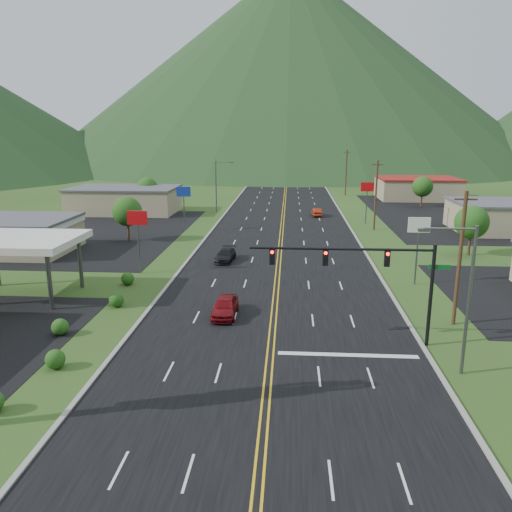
# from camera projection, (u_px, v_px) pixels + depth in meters

# --- Properties ---
(ground) EXTENTS (500.00, 500.00, 0.00)m
(ground) POSITION_uv_depth(u_px,v_px,m) (259.00, 477.00, 20.91)
(ground) COLOR #273E16
(ground) RESTS_ON ground
(road) EXTENTS (20.00, 460.00, 0.04)m
(road) POSITION_uv_depth(u_px,v_px,m) (259.00, 477.00, 20.91)
(road) COLOR black
(road) RESTS_ON ground
(curb_west) EXTENTS (0.30, 460.00, 0.14)m
(curb_west) POSITION_uv_depth(u_px,v_px,m) (25.00, 466.00, 21.58)
(curb_west) COLOR gray
(curb_west) RESTS_ON ground
(curb_east) EXTENTS (0.30, 460.00, 0.14)m
(curb_east) POSITION_uv_depth(u_px,v_px,m) (508.00, 488.00, 20.24)
(curb_east) COLOR gray
(curb_east) RESTS_ON ground
(traffic_signal) EXTENTS (13.10, 0.43, 7.00)m
(traffic_signal) POSITION_uv_depth(u_px,v_px,m) (371.00, 268.00, 32.72)
(traffic_signal) COLOR black
(traffic_signal) RESTS_ON ground
(streetlight_east) EXTENTS (3.28, 0.25, 9.00)m
(streetlight_east) POSITION_uv_depth(u_px,v_px,m) (464.00, 291.00, 28.58)
(streetlight_east) COLOR #59595E
(streetlight_east) RESTS_ON ground
(streetlight_west) EXTENTS (3.28, 0.25, 9.00)m
(streetlight_west) POSITION_uv_depth(u_px,v_px,m) (218.00, 183.00, 88.14)
(streetlight_west) COLOR #59595E
(streetlight_west) RESTS_ON ground
(gas_canopy) EXTENTS (10.00, 8.00, 5.30)m
(gas_canopy) POSITION_uv_depth(u_px,v_px,m) (18.00, 242.00, 42.45)
(gas_canopy) COLOR white
(gas_canopy) RESTS_ON ground
(building_west_mid) EXTENTS (14.40, 10.40, 4.10)m
(building_west_mid) POSITION_uv_depth(u_px,v_px,m) (10.00, 233.00, 59.23)
(building_west_mid) COLOR tan
(building_west_mid) RESTS_ON ground
(building_west_far) EXTENTS (18.40, 11.40, 4.50)m
(building_west_far) POSITION_uv_depth(u_px,v_px,m) (125.00, 200.00, 87.99)
(building_west_far) COLOR tan
(building_west_far) RESTS_ON ground
(building_east_mid) EXTENTS (14.40, 11.40, 4.30)m
(building_east_mid) POSITION_uv_depth(u_px,v_px,m) (505.00, 216.00, 71.48)
(building_east_mid) COLOR tan
(building_east_mid) RESTS_ON ground
(building_east_far) EXTENTS (16.40, 12.40, 4.50)m
(building_east_far) POSITION_uv_depth(u_px,v_px,m) (417.00, 188.00, 105.59)
(building_east_far) COLOR tan
(building_east_far) RESTS_ON ground
(pole_sign_west_a) EXTENTS (2.00, 0.18, 6.40)m
(pole_sign_west_a) POSITION_uv_depth(u_px,v_px,m) (138.00, 224.00, 49.62)
(pole_sign_west_a) COLOR #59595E
(pole_sign_west_a) RESTS_ON ground
(pole_sign_west_b) EXTENTS (2.00, 0.18, 6.40)m
(pole_sign_west_b) POSITION_uv_depth(u_px,v_px,m) (184.00, 196.00, 70.91)
(pole_sign_west_b) COLOR #59595E
(pole_sign_west_b) RESTS_ON ground
(pole_sign_east_a) EXTENTS (2.00, 0.18, 6.40)m
(pole_sign_east_a) POSITION_uv_depth(u_px,v_px,m) (419.00, 232.00, 45.91)
(pole_sign_east_a) COLOR #59595E
(pole_sign_east_a) RESTS_ON ground
(pole_sign_east_b) EXTENTS (2.00, 0.18, 6.40)m
(pole_sign_east_b) POSITION_uv_depth(u_px,v_px,m) (367.00, 191.00, 76.87)
(pole_sign_east_b) COLOR #59595E
(pole_sign_east_b) RESTS_ON ground
(tree_west_a) EXTENTS (3.84, 3.84, 5.82)m
(tree_west_a) POSITION_uv_depth(u_px,v_px,m) (127.00, 212.00, 64.81)
(tree_west_a) COLOR #382314
(tree_west_a) RESTS_ON ground
(tree_west_b) EXTENTS (3.84, 3.84, 5.82)m
(tree_west_b) POSITION_uv_depth(u_px,v_px,m) (147.00, 188.00, 91.26)
(tree_west_b) COLOR #382314
(tree_west_b) RESTS_ON ground
(tree_east_a) EXTENTS (3.84, 3.84, 5.82)m
(tree_east_a) POSITION_uv_depth(u_px,v_px,m) (472.00, 222.00, 57.21)
(tree_east_a) COLOR #382314
(tree_east_a) RESTS_ON ground
(tree_east_b) EXTENTS (3.84, 3.84, 5.82)m
(tree_east_b) POSITION_uv_depth(u_px,v_px,m) (423.00, 187.00, 93.71)
(tree_east_b) COLOR #382314
(tree_east_b) RESTS_ON ground
(utility_pole_a) EXTENTS (1.60, 0.28, 10.00)m
(utility_pole_a) POSITION_uv_depth(u_px,v_px,m) (460.00, 258.00, 36.18)
(utility_pole_a) COLOR #382314
(utility_pole_a) RESTS_ON ground
(utility_pole_b) EXTENTS (1.60, 0.28, 10.00)m
(utility_pole_b) POSITION_uv_depth(u_px,v_px,m) (376.00, 195.00, 71.98)
(utility_pole_b) COLOR #382314
(utility_pole_b) RESTS_ON ground
(utility_pole_c) EXTENTS (1.60, 0.28, 10.00)m
(utility_pole_c) POSITION_uv_depth(u_px,v_px,m) (346.00, 172.00, 110.68)
(utility_pole_c) COLOR #382314
(utility_pole_c) RESTS_ON ground
(utility_pole_d) EXTENTS (1.60, 0.28, 10.00)m
(utility_pole_d) POSITION_uv_depth(u_px,v_px,m) (332.00, 162.00, 149.38)
(utility_pole_d) COLOR #382314
(utility_pole_d) RESTS_ON ground
(mountain_n) EXTENTS (220.00, 220.00, 85.00)m
(mountain_n) POSITION_uv_depth(u_px,v_px,m) (290.00, 65.00, 223.38)
(mountain_n) COLOR #173216
(mountain_n) RESTS_ON ground
(car_red_near) EXTENTS (1.86, 4.55, 1.54)m
(car_red_near) POSITION_uv_depth(u_px,v_px,m) (225.00, 307.00, 38.84)
(car_red_near) COLOR maroon
(car_red_near) RESTS_ON ground
(car_dark_mid) EXTENTS (2.20, 4.62, 1.30)m
(car_dark_mid) POSITION_uv_depth(u_px,v_px,m) (226.00, 256.00, 55.27)
(car_dark_mid) COLOR black
(car_dark_mid) RESTS_ON ground
(car_red_far) EXTENTS (1.63, 4.14, 1.34)m
(car_red_far) POSITION_uv_depth(u_px,v_px,m) (317.00, 212.00, 84.48)
(car_red_far) COLOR maroon
(car_red_far) RESTS_ON ground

